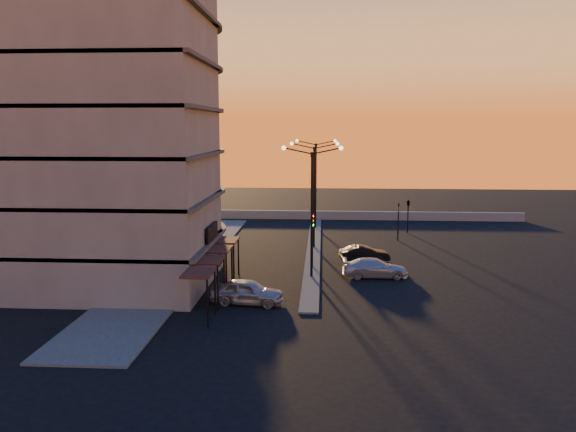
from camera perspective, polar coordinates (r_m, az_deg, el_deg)
The scene contains 14 objects.
ground at distance 40.88m, azimuth 2.39°, elevation -6.29°, with size 120.00×120.00×0.00m, color black.
sidewalk_west at distance 46.12m, azimuth -10.70°, elevation -4.59°, with size 5.00×40.00×0.12m, color #454542.
median at distance 50.58m, azimuth 2.63°, elevation -3.23°, with size 1.20×36.00×0.12m, color #454542.
parapet at distance 66.23m, azimuth 4.60°, elevation 0.08°, with size 44.00×0.50×1.00m, color gray.
building at distance 42.12m, azimuth -17.22°, elevation 10.14°, with size 14.35×17.08×25.00m.
streetlamp_near at distance 39.76m, azimuth 2.45°, elevation 1.50°, with size 4.32×0.32×9.51m.
streetlamp_mid at distance 49.69m, azimuth 2.68°, elevation 3.02°, with size 4.32×0.32×9.51m.
streetlamp_far at distance 59.65m, azimuth 2.84°, elevation 4.03°, with size 4.32×0.32×9.51m.
traffic_light_main at distance 43.03m, azimuth 2.50°, elevation -1.57°, with size 0.28×0.44×4.25m.
signal_east_a at distance 54.63m, azimuth 11.14°, elevation -0.47°, with size 0.13×0.16×3.60m.
signal_east_b at distance 58.59m, azimuth 12.12°, elevation 1.29°, with size 0.42×1.99×3.60m.
car_hatchback at distance 34.95m, azimuth -4.12°, elevation -7.68°, with size 1.82×4.53×1.54m, color #A1A3A8.
car_sedan at distance 45.88m, azimuth 7.77°, elevation -3.82°, with size 1.39×3.99×1.31m, color black.
car_wagon at distance 41.38m, azimuth 8.83°, elevation -5.23°, with size 1.91×4.71×1.37m, color #B7BAC0.
Camera 1 is at (0.76, -39.41, 10.83)m, focal length 35.00 mm.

